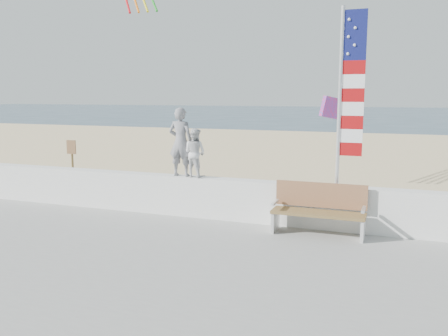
{
  "coord_description": "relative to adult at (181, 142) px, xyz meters",
  "views": [
    {
      "loc": [
        3.68,
        -7.59,
        2.91
      ],
      "look_at": [
        0.2,
        1.8,
        1.35
      ],
      "focal_mm": 38.0,
      "sensor_mm": 36.0,
      "label": 1
    }
  ],
  "objects": [
    {
      "name": "ground",
      "position": [
        0.91,
        -2.0,
        -1.85
      ],
      "size": [
        220.0,
        220.0,
        0.0
      ],
      "primitive_type": "plane",
      "color": "#2B4356",
      "rests_on": "ground"
    },
    {
      "name": "sand",
      "position": [
        0.91,
        7.0,
        -1.81
      ],
      "size": [
        90.0,
        40.0,
        0.08
      ],
      "primitive_type": "cube",
      "color": "beige",
      "rests_on": "ground"
    },
    {
      "name": "seawall",
      "position": [
        0.91,
        0.0,
        -1.22
      ],
      "size": [
        30.0,
        0.35,
        0.9
      ],
      "primitive_type": "cube",
      "color": "white",
      "rests_on": "boardwalk"
    },
    {
      "name": "adult",
      "position": [
        0.0,
        0.0,
        0.0
      ],
      "size": [
        0.57,
        0.39,
        1.55
      ],
      "primitive_type": "imported",
      "rotation": [
        0.0,
        0.0,
        3.17
      ],
      "color": "gray",
      "rests_on": "seawall"
    },
    {
      "name": "child",
      "position": [
        0.35,
        0.0,
        -0.23
      ],
      "size": [
        0.62,
        0.53,
        1.09
      ],
      "primitive_type": "imported",
      "rotation": [
        0.0,
        0.0,
        2.89
      ],
      "color": "silver",
      "rests_on": "seawall"
    },
    {
      "name": "bench",
      "position": [
        3.19,
        -0.45,
        -1.16
      ],
      "size": [
        1.8,
        0.57,
        1.0
      ],
      "color": "olive",
      "rests_on": "boardwalk"
    },
    {
      "name": "flag",
      "position": [
        3.59,
        -0.0,
        1.14
      ],
      "size": [
        0.5,
        0.08,
        3.5
      ],
      "color": "white",
      "rests_on": "seawall"
    },
    {
      "name": "parafoil_kite",
      "position": [
        3.27,
        1.96,
        0.69
      ],
      "size": [
        0.96,
        0.65,
        0.65
      ],
      "color": "#FB1B34",
      "rests_on": "ground"
    },
    {
      "name": "sign",
      "position": [
        -4.72,
        2.2,
        -0.91
      ],
      "size": [
        0.32,
        0.07,
        1.46
      ],
      "color": "olive",
      "rests_on": "sand"
    }
  ]
}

